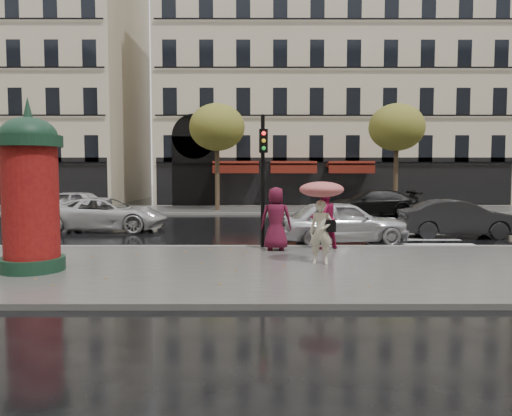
{
  "coord_description": "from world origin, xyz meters",
  "views": [
    {
      "loc": [
        0.33,
        -12.73,
        2.47
      ],
      "look_at": [
        0.35,
        1.5,
        1.44
      ],
      "focal_mm": 35.0,
      "sensor_mm": 36.0,
      "label": 1
    }
  ],
  "objects_px": {
    "traffic_light": "(263,167)",
    "car_white": "(106,214)",
    "car_far_silver": "(68,205)",
    "car_silver": "(342,222)",
    "woman_umbrella": "(321,208)",
    "man_burgundy": "(276,219)",
    "car_darkgrey": "(458,219)",
    "morris_column": "(30,188)",
    "car_black": "(371,203)",
    "woman_red": "(324,219)"
  },
  "relations": [
    {
      "from": "traffic_light",
      "to": "car_white",
      "type": "bearing_deg",
      "value": 140.72
    },
    {
      "from": "car_far_silver",
      "to": "car_silver",
      "type": "bearing_deg",
      "value": 60.81
    },
    {
      "from": "woman_umbrella",
      "to": "man_burgundy",
      "type": "bearing_deg",
      "value": 115.49
    },
    {
      "from": "car_darkgrey",
      "to": "car_far_silver",
      "type": "bearing_deg",
      "value": 70.73
    },
    {
      "from": "car_darkgrey",
      "to": "man_burgundy",
      "type": "bearing_deg",
      "value": 122.02
    },
    {
      "from": "morris_column",
      "to": "car_black",
      "type": "height_order",
      "value": "morris_column"
    },
    {
      "from": "car_silver",
      "to": "car_darkgrey",
      "type": "height_order",
      "value": "car_silver"
    },
    {
      "from": "woman_umbrella",
      "to": "car_black",
      "type": "relative_size",
      "value": 0.42
    },
    {
      "from": "woman_umbrella",
      "to": "woman_red",
      "type": "distance_m",
      "value": 2.57
    },
    {
      "from": "car_black",
      "to": "man_burgundy",
      "type": "bearing_deg",
      "value": -24.89
    },
    {
      "from": "car_darkgrey",
      "to": "car_far_silver",
      "type": "relative_size",
      "value": 0.96
    },
    {
      "from": "woman_umbrella",
      "to": "car_black",
      "type": "distance_m",
      "value": 15.7
    },
    {
      "from": "man_burgundy",
      "to": "morris_column",
      "type": "distance_m",
      "value": 6.78
    },
    {
      "from": "woman_red",
      "to": "morris_column",
      "type": "distance_m",
      "value": 8.2
    },
    {
      "from": "traffic_light",
      "to": "car_silver",
      "type": "bearing_deg",
      "value": 29.19
    },
    {
      "from": "car_black",
      "to": "car_silver",
      "type": "bearing_deg",
      "value": -18.38
    },
    {
      "from": "woman_umbrella",
      "to": "woman_red",
      "type": "relative_size",
      "value": 1.17
    },
    {
      "from": "morris_column",
      "to": "car_darkgrey",
      "type": "bearing_deg",
      "value": 28.14
    },
    {
      "from": "car_black",
      "to": "car_far_silver",
      "type": "height_order",
      "value": "car_far_silver"
    },
    {
      "from": "car_silver",
      "to": "car_white",
      "type": "xyz_separation_m",
      "value": [
        -9.22,
        3.77,
        -0.06
      ]
    },
    {
      "from": "traffic_light",
      "to": "woman_umbrella",
      "type": "bearing_deg",
      "value": -62.74
    },
    {
      "from": "man_burgundy",
      "to": "car_black",
      "type": "relative_size",
      "value": 0.37
    },
    {
      "from": "car_darkgrey",
      "to": "car_white",
      "type": "xyz_separation_m",
      "value": [
        -13.91,
        2.05,
        -0.01
      ]
    },
    {
      "from": "traffic_light",
      "to": "car_far_silver",
      "type": "xyz_separation_m",
      "value": [
        -10.05,
        10.59,
        -1.85
      ]
    },
    {
      "from": "morris_column",
      "to": "car_darkgrey",
      "type": "xyz_separation_m",
      "value": [
        12.98,
        6.94,
        -1.37
      ]
    },
    {
      "from": "traffic_light",
      "to": "man_burgundy",
      "type": "bearing_deg",
      "value": -56.4
    },
    {
      "from": "man_burgundy",
      "to": "car_far_silver",
      "type": "bearing_deg",
      "value": -42.2
    },
    {
      "from": "woman_red",
      "to": "morris_column",
      "type": "relative_size",
      "value": 0.45
    },
    {
      "from": "woman_red",
      "to": "traffic_light",
      "type": "relative_size",
      "value": 0.45
    },
    {
      "from": "man_burgundy",
      "to": "morris_column",
      "type": "bearing_deg",
      "value": 32.41
    },
    {
      "from": "woman_umbrella",
      "to": "car_white",
      "type": "height_order",
      "value": "woman_umbrella"
    },
    {
      "from": "man_burgundy",
      "to": "car_darkgrey",
      "type": "bearing_deg",
      "value": -146.73
    },
    {
      "from": "morris_column",
      "to": "car_white",
      "type": "distance_m",
      "value": 9.14
    },
    {
      "from": "traffic_light",
      "to": "car_silver",
      "type": "height_order",
      "value": "traffic_light"
    },
    {
      "from": "car_far_silver",
      "to": "car_darkgrey",
      "type": "bearing_deg",
      "value": 73.35
    },
    {
      "from": "car_black",
      "to": "car_far_silver",
      "type": "relative_size",
      "value": 1.14
    },
    {
      "from": "woman_umbrella",
      "to": "car_black",
      "type": "bearing_deg",
      "value": 72.35
    },
    {
      "from": "car_white",
      "to": "car_black",
      "type": "relative_size",
      "value": 0.98
    },
    {
      "from": "woman_umbrella",
      "to": "traffic_light",
      "type": "relative_size",
      "value": 0.53
    },
    {
      "from": "woman_umbrella",
      "to": "car_silver",
      "type": "height_order",
      "value": "woman_umbrella"
    },
    {
      "from": "woman_red",
      "to": "car_far_silver",
      "type": "relative_size",
      "value": 0.41
    },
    {
      "from": "car_darkgrey",
      "to": "car_far_silver",
      "type": "xyz_separation_m",
      "value": [
        -17.48,
        7.34,
        0.05
      ]
    },
    {
      "from": "car_darkgrey",
      "to": "woman_umbrella",
      "type": "bearing_deg",
      "value": 138.86
    },
    {
      "from": "man_burgundy",
      "to": "car_white",
      "type": "distance_m",
      "value": 9.04
    },
    {
      "from": "traffic_light",
      "to": "car_far_silver",
      "type": "height_order",
      "value": "traffic_light"
    },
    {
      "from": "car_white",
      "to": "car_far_silver",
      "type": "relative_size",
      "value": 1.13
    },
    {
      "from": "woman_red",
      "to": "car_silver",
      "type": "distance_m",
      "value": 2.07
    },
    {
      "from": "car_white",
      "to": "car_darkgrey",
      "type": "bearing_deg",
      "value": -96.6
    },
    {
      "from": "morris_column",
      "to": "car_far_silver",
      "type": "height_order",
      "value": "morris_column"
    },
    {
      "from": "morris_column",
      "to": "car_white",
      "type": "height_order",
      "value": "morris_column"
    }
  ]
}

